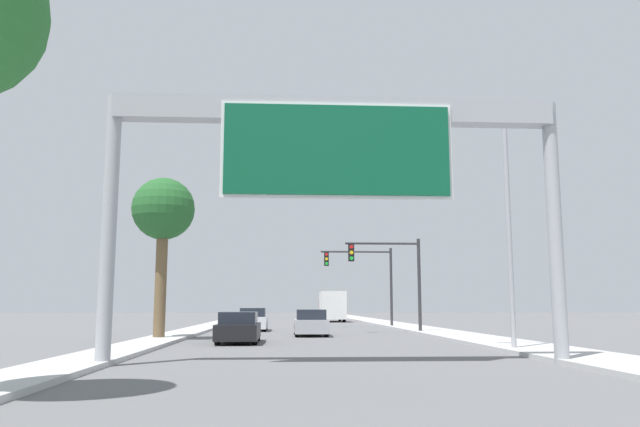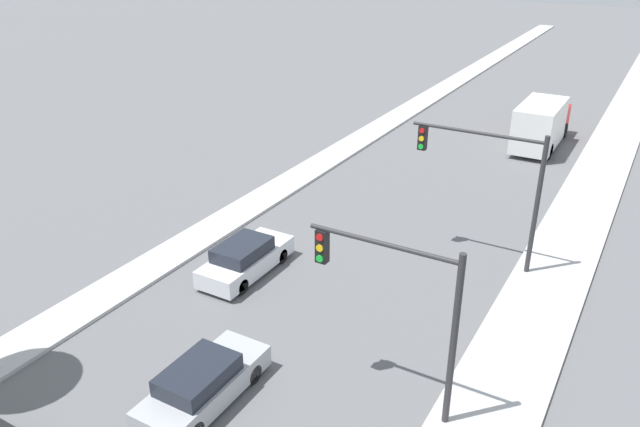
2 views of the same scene
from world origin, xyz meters
name	(u,v)px [view 1 (image 1 of 2)]	position (x,y,z in m)	size (l,w,h in m)	color
sidewalk_right	(381,322)	(7.75, 60.00, 0.07)	(3.00, 120.00, 0.15)	#B7B7B7
median_strip_left	(222,323)	(-7.25, 60.00, 0.07)	(2.00, 120.00, 0.15)	#B7B7B7
sign_gantry	(337,150)	(0.00, 17.89, 6.15)	(13.32, 0.73, 7.70)	#9EA0A5
car_far_left	(311,323)	(0.00, 35.23, 0.68)	(1.79, 4.63, 1.44)	#A5A8AD
car_near_right	(239,328)	(-3.50, 28.70, 0.65)	(1.80, 4.76, 1.37)	black
car_near_center	(253,320)	(-3.50, 42.21, 0.70)	(1.82, 4.66, 1.49)	silver
truck_box_primary	(332,306)	(3.50, 65.14, 1.57)	(2.41, 7.38, 3.07)	red
traffic_light_near_intersection	(394,268)	(5.22, 38.00, 3.90)	(4.62, 0.32, 5.72)	#2D2D30
traffic_light_mid_block	(368,272)	(4.93, 48.00, 4.18)	(5.52, 0.32, 6.06)	#2D2D30
palm_tree_background	(163,213)	(-7.48, 31.08, 6.19)	(3.07, 3.07, 7.93)	brown
street_lamp_right	(501,207)	(6.58, 22.81, 5.29)	(2.36, 0.28, 9.08)	#9EA0A5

